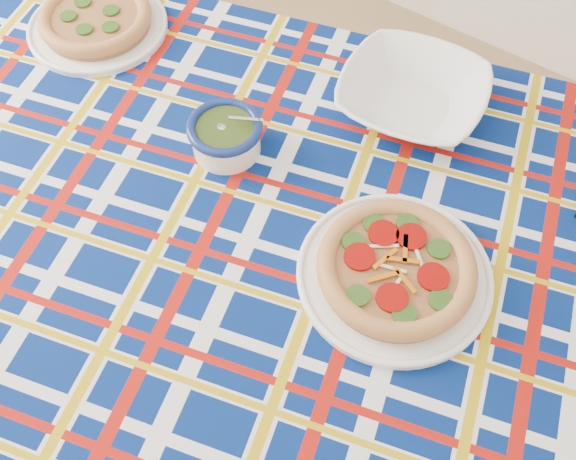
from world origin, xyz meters
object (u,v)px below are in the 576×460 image
Objects in this scene: dining_table at (294,256)px; pesto_bowl at (225,134)px; main_focaccia_plate at (396,268)px; serving_bowl at (412,96)px.

dining_table is 0.27m from pesto_bowl.
serving_bowl is (-0.17, 0.37, 0.00)m from main_focaccia_plate.
pesto_bowl is (-0.22, 0.08, 0.13)m from dining_table.
serving_bowl reaches higher than dining_table.
serving_bowl is (0.02, 0.39, 0.12)m from dining_table.
dining_table is at bearing -20.92° from pesto_bowl.
main_focaccia_plate is 0.42m from pesto_bowl.
serving_bowl is (0.24, 0.30, -0.01)m from pesto_bowl.
dining_table is 6.71× the size of serving_bowl.
pesto_bowl is 0.39m from serving_bowl.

